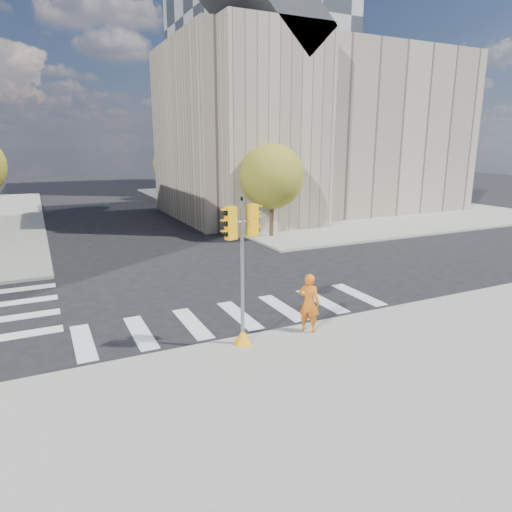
# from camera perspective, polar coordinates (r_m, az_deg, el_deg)

# --- Properties ---
(ground) EXTENTS (160.00, 160.00, 0.00)m
(ground) POSITION_cam_1_polar(r_m,az_deg,el_deg) (18.64, -4.31, -5.34)
(ground) COLOR black
(ground) RESTS_ON ground
(sidewalk_near) EXTENTS (30.00, 14.00, 0.15)m
(sidewalk_near) POSITION_cam_1_polar(r_m,az_deg,el_deg) (10.31, 20.85, -23.07)
(sidewalk_near) COLOR gray
(sidewalk_near) RESTS_ON ground
(sidewalk_far_right) EXTENTS (28.00, 40.00, 0.15)m
(sidewalk_far_right) POSITION_cam_1_polar(r_m,az_deg,el_deg) (50.30, 6.14, 6.90)
(sidewalk_far_right) COLOR gray
(sidewalk_far_right) RESTS_ON ground
(civic_building) EXTENTS (26.00, 16.00, 19.39)m
(civic_building) POSITION_cam_1_polar(r_m,az_deg,el_deg) (41.78, 6.20, 15.37)
(civic_building) COLOR #9F927E
(civic_building) RESTS_ON ground
(office_tower) EXTENTS (20.00, 18.00, 30.00)m
(office_tower) POSITION_cam_1_polar(r_m,az_deg,el_deg) (65.54, 0.19, 21.67)
(office_tower) COLOR #9EA0A3
(office_tower) RESTS_ON ground
(tree_re_near) EXTENTS (4.20, 4.20, 6.16)m
(tree_re_near) POSITION_cam_1_polar(r_m,az_deg,el_deg) (29.90, 1.99, 9.90)
(tree_re_near) COLOR #382616
(tree_re_near) RESTS_ON ground
(tree_re_mid) EXTENTS (4.60, 4.60, 6.66)m
(tree_re_mid) POSITION_cam_1_polar(r_m,az_deg,el_deg) (40.88, -6.00, 11.33)
(tree_re_mid) COLOR #382616
(tree_re_mid) RESTS_ON ground
(tree_re_far) EXTENTS (4.00, 4.00, 5.88)m
(tree_re_far) POSITION_cam_1_polar(r_m,az_deg,el_deg) (52.33, -10.54, 11.19)
(tree_re_far) COLOR #382616
(tree_re_far) RESTS_ON ground
(lamp_near) EXTENTS (0.35, 0.18, 8.11)m
(lamp_near) POSITION_cam_1_polar(r_m,az_deg,el_deg) (33.67, -0.46, 11.26)
(lamp_near) COLOR black
(lamp_near) RESTS_ON sidewalk_far_right
(lamp_far) EXTENTS (0.35, 0.18, 8.11)m
(lamp_far) POSITION_cam_1_polar(r_m,az_deg,el_deg) (46.70, -7.97, 11.86)
(lamp_far) COLOR black
(lamp_far) RESTS_ON sidewalk_far_right
(traffic_signal) EXTENTS (1.08, 0.56, 4.51)m
(traffic_signal) POSITION_cam_1_polar(r_m,az_deg,el_deg) (13.55, -1.72, -3.59)
(traffic_signal) COLOR #F6A70C
(traffic_signal) RESTS_ON sidewalk_near
(photographer) EXTENTS (0.81, 0.84, 1.95)m
(photographer) POSITION_cam_1_polar(r_m,az_deg,el_deg) (14.91, 6.64, -5.82)
(photographer) COLOR orange
(photographer) RESTS_ON sidewalk_near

